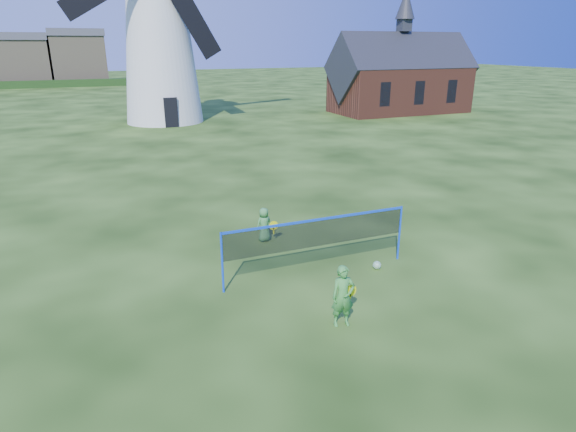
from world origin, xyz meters
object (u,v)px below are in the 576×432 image
(windmill, at_px, (159,39))
(badminton_net, at_px, (318,234))
(chapel, at_px, (400,79))
(player_girl, at_px, (343,296))
(play_ball, at_px, (377,265))
(player_boy, at_px, (264,225))

(windmill, distance_m, badminton_net, 28.61)
(windmill, relative_size, chapel, 1.47)
(player_girl, xyz_separation_m, play_ball, (2.17, 2.04, -0.57))
(player_girl, distance_m, player_boy, 5.05)
(windmill, bearing_deg, player_boy, -92.55)
(chapel, relative_size, badminton_net, 2.37)
(player_girl, bearing_deg, badminton_net, 87.19)
(player_boy, distance_m, play_ball, 3.69)
(windmill, distance_m, play_ball, 29.13)
(windmill, bearing_deg, badminton_net, -91.34)
(chapel, bearing_deg, badminton_net, -128.22)
(badminton_net, height_order, player_boy, badminton_net)
(windmill, xyz_separation_m, chapel, (19.93, -2.04, -3.19))
(player_girl, bearing_deg, play_ball, 53.49)
(windmill, distance_m, chapel, 20.29)
(player_girl, distance_m, play_ball, 3.03)
(play_ball, bearing_deg, chapel, 54.38)
(windmill, height_order, chapel, windmill)
(player_boy, bearing_deg, player_girl, 79.21)
(windmill, xyz_separation_m, player_boy, (-1.13, -25.50, -5.51))
(play_ball, bearing_deg, player_boy, 124.93)
(chapel, xyz_separation_m, player_boy, (-21.06, -23.46, -2.32))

